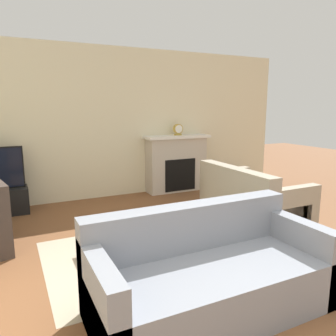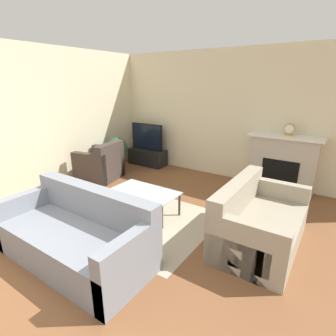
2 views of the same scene
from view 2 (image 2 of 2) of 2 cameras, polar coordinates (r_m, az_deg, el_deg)
ground_plane at (r=3.20m, az=-32.61°, el=-24.84°), size 20.00×20.00×0.00m
wall_back at (r=5.94m, az=10.46°, el=11.30°), size 7.83×0.06×2.70m
wall_left at (r=5.73m, az=-23.95°, el=9.80°), size 0.06×7.68×2.70m
area_rug at (r=4.24m, az=-6.44°, el=-10.62°), size 2.27×1.76×0.00m
fireplace at (r=5.47m, az=23.65°, el=1.19°), size 1.30×0.41×1.10m
tv_stand at (r=6.77m, az=-4.49°, el=2.44°), size 0.98×0.41×0.40m
tv at (r=6.64m, az=-4.62°, el=6.81°), size 0.92×0.06×0.65m
couch_sectional at (r=3.40m, az=-19.18°, el=-13.84°), size 1.94×0.89×0.82m
couch_loveseat at (r=3.67m, az=18.94°, el=-11.33°), size 0.89×1.53×0.82m
armchair_by_window at (r=5.88m, az=-14.40°, el=0.49°), size 0.91×0.96×0.82m
coffee_table at (r=4.21m, az=-4.99°, el=-5.41°), size 1.07×0.56×0.39m
potted_plant at (r=6.38m, az=-11.03°, el=3.87°), size 0.49×0.49×0.79m
mantel_clock at (r=5.33m, az=24.91°, el=7.68°), size 0.19×0.07×0.22m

